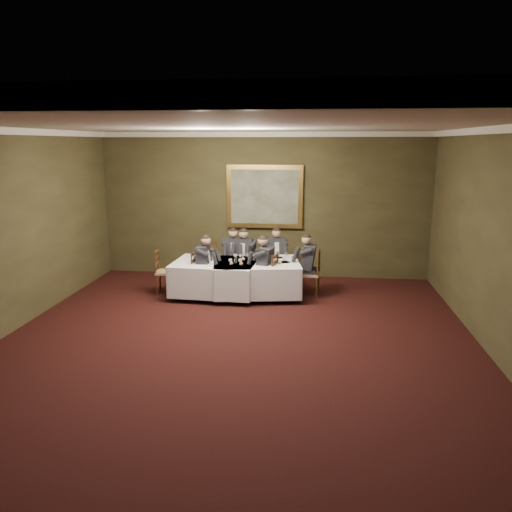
% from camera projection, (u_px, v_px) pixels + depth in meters
% --- Properties ---
extents(ground, '(10.00, 10.00, 0.00)m').
position_uv_depth(ground, '(231.00, 358.00, 7.71)').
color(ground, black).
rests_on(ground, ground).
extents(ceiling, '(8.00, 10.00, 0.10)m').
position_uv_depth(ceiling, '(228.00, 124.00, 6.93)').
color(ceiling, silver).
rests_on(ceiling, back_wall).
extents(back_wall, '(8.00, 0.10, 3.50)m').
position_uv_depth(back_wall, '(264.00, 206.00, 12.16)').
color(back_wall, '#34301A').
rests_on(back_wall, ground).
extents(front_wall, '(8.00, 0.10, 3.50)m').
position_uv_depth(front_wall, '(63.00, 452.00, 2.48)').
color(front_wall, '#34301A').
rests_on(front_wall, ground).
extents(crown_molding, '(8.00, 10.00, 0.12)m').
position_uv_depth(crown_molding, '(228.00, 129.00, 6.94)').
color(crown_molding, white).
rests_on(crown_molding, back_wall).
extents(table_main, '(2.03, 1.66, 0.67)m').
position_uv_depth(table_main, '(256.00, 276.00, 10.72)').
color(table_main, '#32180D').
rests_on(table_main, ground).
extents(table_second, '(1.85, 1.45, 0.67)m').
position_uv_depth(table_second, '(215.00, 276.00, 10.73)').
color(table_second, '#32180D').
rests_on(table_second, ground).
extents(chair_main_backleft, '(0.48, 0.46, 1.00)m').
position_uv_depth(chair_main_backleft, '(234.00, 273.00, 11.65)').
color(chair_main_backleft, '#98774D').
rests_on(chair_main_backleft, ground).
extents(diner_main_backleft, '(0.45, 0.52, 1.35)m').
position_uv_depth(diner_main_backleft, '(234.00, 263.00, 11.59)').
color(diner_main_backleft, black).
rests_on(diner_main_backleft, chair_main_backleft).
extents(chair_main_backright, '(0.52, 0.51, 1.00)m').
position_uv_depth(chair_main_backright, '(276.00, 272.00, 11.69)').
color(chair_main_backright, '#98774D').
rests_on(chair_main_backright, ground).
extents(diner_main_backright, '(0.50, 0.56, 1.35)m').
position_uv_depth(diner_main_backright, '(276.00, 263.00, 11.63)').
color(diner_main_backright, black).
rests_on(diner_main_backright, chair_main_backright).
extents(chair_main_endleft, '(0.43, 0.45, 1.00)m').
position_uv_depth(chair_main_endleft, '(203.00, 284.00, 10.71)').
color(chair_main_endleft, '#98774D').
rests_on(chair_main_endleft, ground).
extents(diner_main_endleft, '(0.49, 0.43, 1.35)m').
position_uv_depth(diner_main_endleft, '(203.00, 274.00, 10.66)').
color(diner_main_endleft, black).
rests_on(diner_main_endleft, chair_main_endleft).
extents(chair_main_endright, '(0.46, 0.48, 1.00)m').
position_uv_depth(chair_main_endright, '(310.00, 283.00, 10.80)').
color(chair_main_endright, '#98774D').
rests_on(chair_main_endright, ground).
extents(diner_main_endright, '(0.51, 0.45, 1.35)m').
position_uv_depth(diner_main_endright, '(310.00, 273.00, 10.75)').
color(diner_main_endright, black).
rests_on(diner_main_endright, chair_main_endright).
extents(chair_sec_backleft, '(0.55, 0.54, 1.00)m').
position_uv_depth(chair_sec_backleft, '(206.00, 272.00, 11.72)').
color(chair_sec_backleft, '#98774D').
rests_on(chair_sec_backleft, ground).
extents(chair_sec_backright, '(0.53, 0.51, 1.00)m').
position_uv_depth(chair_sec_backright, '(245.00, 274.00, 11.56)').
color(chair_sec_backright, '#98774D').
rests_on(chair_sec_backright, ground).
extents(diner_sec_backright, '(0.50, 0.56, 1.35)m').
position_uv_depth(diner_sec_backright, '(245.00, 264.00, 11.50)').
color(diner_sec_backright, black).
rests_on(diner_sec_backright, chair_sec_backright).
extents(chair_sec_endright, '(0.51, 0.52, 1.00)m').
position_uv_depth(chair_sec_endright, '(267.00, 286.00, 10.57)').
color(chair_sec_endright, '#98774D').
rests_on(chair_sec_endright, ground).
extents(diner_sec_endright, '(0.56, 0.50, 1.35)m').
position_uv_depth(diner_sec_endright, '(266.00, 275.00, 10.53)').
color(diner_sec_endright, black).
rests_on(diner_sec_endright, chair_sec_endright).
extents(chair_sec_endleft, '(0.46, 0.48, 1.00)m').
position_uv_depth(chair_sec_endleft, '(166.00, 281.00, 10.95)').
color(chair_sec_endleft, '#98774D').
rests_on(chair_sec_endleft, ground).
extents(centerpiece, '(0.29, 0.27, 0.27)m').
position_uv_depth(centerpiece, '(260.00, 256.00, 10.61)').
color(centerpiece, '#2D5926').
rests_on(centerpiece, table_main).
extents(candlestick, '(0.07, 0.07, 0.50)m').
position_uv_depth(candlestick, '(265.00, 253.00, 10.64)').
color(candlestick, gold).
rests_on(candlestick, table_main).
extents(place_setting_table_main, '(0.33, 0.31, 0.14)m').
position_uv_depth(place_setting_table_main, '(236.00, 256.00, 11.01)').
color(place_setting_table_main, white).
rests_on(place_setting_table_main, table_main).
extents(place_setting_table_second, '(0.33, 0.31, 0.14)m').
position_uv_depth(place_setting_table_second, '(201.00, 255.00, 11.11)').
color(place_setting_table_second, white).
rests_on(place_setting_table_second, table_second).
extents(painting, '(1.85, 0.09, 1.52)m').
position_uv_depth(painting, '(265.00, 197.00, 12.05)').
color(painting, gold).
rests_on(painting, back_wall).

